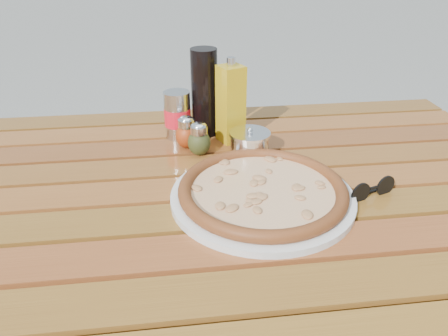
{
  "coord_description": "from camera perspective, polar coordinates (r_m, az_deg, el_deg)",
  "views": [
    {
      "loc": [
        -0.1,
        -0.78,
        1.21
      ],
      "look_at": [
        0.0,
        0.02,
        0.78
      ],
      "focal_mm": 35.0,
      "sensor_mm": 36.0,
      "label": 1
    }
  ],
  "objects": [
    {
      "name": "plate",
      "position": [
        0.86,
        5.02,
        -3.73
      ],
      "size": [
        0.43,
        0.43,
        0.01
      ],
      "primitive_type": "cylinder",
      "rotation": [
        0.0,
        0.0,
        -0.2
      ],
      "color": "silver",
      "rests_on": "table"
    },
    {
      "name": "dark_bottle",
      "position": [
        1.11,
        -2.57,
        9.79
      ],
      "size": [
        0.08,
        0.08,
        0.22
      ],
      "primitive_type": "cylinder",
      "rotation": [
        0.0,
        0.0,
        -0.19
      ],
      "color": "black",
      "rests_on": "table"
    },
    {
      "name": "pizza",
      "position": [
        0.85,
        5.06,
        -2.84
      ],
      "size": [
        0.34,
        0.34,
        0.03
      ],
      "rotation": [
        0.0,
        0.0,
        0.02
      ],
      "color": "#FFE3B6",
      "rests_on": "plate"
    },
    {
      "name": "parmesan_tin",
      "position": [
        1.02,
        3.37,
        3.2
      ],
      "size": [
        0.12,
        0.12,
        0.07
      ],
      "rotation": [
        0.0,
        0.0,
        0.26
      ],
      "color": "silver",
      "rests_on": "table"
    },
    {
      "name": "pepper_shaker",
      "position": [
        1.06,
        -4.91,
        4.64
      ],
      "size": [
        0.06,
        0.06,
        0.08
      ],
      "rotation": [
        0.0,
        0.0,
        0.15
      ],
      "color": "#A53A12",
      "rests_on": "table"
    },
    {
      "name": "sunglasses",
      "position": [
        0.91,
        18.77,
        -2.72
      ],
      "size": [
        0.11,
        0.06,
        0.04
      ],
      "rotation": [
        0.0,
        0.0,
        0.33
      ],
      "color": "black",
      "rests_on": "table"
    },
    {
      "name": "soda_can",
      "position": [
        1.11,
        -6.09,
        6.87
      ],
      "size": [
        0.08,
        0.08,
        0.12
      ],
      "rotation": [
        0.0,
        0.0,
        -0.24
      ],
      "color": "silver",
      "rests_on": "table"
    },
    {
      "name": "oregano_shaker",
      "position": [
        1.02,
        -3.28,
        3.77
      ],
      "size": [
        0.07,
        0.07,
        0.08
      ],
      "rotation": [
        0.0,
        0.0,
        -0.35
      ],
      "color": "#3E421A",
      "rests_on": "table"
    },
    {
      "name": "olive_oil_cruet",
      "position": [
        1.07,
        0.89,
        8.38
      ],
      "size": [
        0.07,
        0.07,
        0.21
      ],
      "rotation": [
        0.0,
        0.0,
        0.41
      ],
      "color": "#B99413",
      "rests_on": "table"
    },
    {
      "name": "table",
      "position": [
        0.95,
        0.15,
        -6.19
      ],
      "size": [
        1.4,
        0.9,
        0.75
      ],
      "color": "#3D1D0D",
      "rests_on": "ground"
    }
  ]
}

